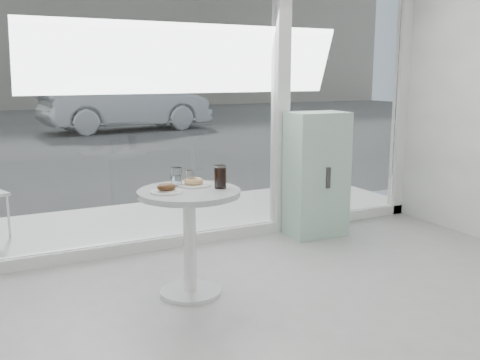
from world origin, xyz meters
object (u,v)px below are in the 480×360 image
plate_donut (194,183)px  water_tumbler_b (190,179)px  water_tumbler_a (176,178)px  cola_glass (220,177)px  main_table (189,220)px  car_silver (127,103)px  mint_cabinet (316,174)px  plate_fritter (167,189)px

plate_donut → water_tumbler_b: 0.04m
water_tumbler_a → cola_glass: cola_glass is taller
main_table → car_silver: 11.70m
mint_cabinet → plate_donut: mint_cabinet is taller
plate_fritter → plate_donut: plate_fritter is taller
plate_fritter → cola_glass: cola_glass is taller
water_tumbler_b → mint_cabinet: bearing=23.0°
main_table → plate_donut: 0.28m
plate_fritter → water_tumbler_a: size_ratio=1.67×
mint_cabinet → car_silver: bearing=87.3°
water_tumbler_b → cola_glass: cola_glass is taller
main_table → plate_fritter: size_ratio=3.47×
cola_glass → car_silver: bearing=78.1°
mint_cabinet → plate_fritter: mint_cabinet is taller
cola_glass → plate_fritter: bearing=175.2°
main_table → car_silver: size_ratio=0.17×
plate_fritter → water_tumbler_b: bearing=33.5°
plate_donut → water_tumbler_b: bearing=127.3°
mint_cabinet → cola_glass: size_ratio=7.42×
car_silver → plate_donut: car_silver is taller
main_table → plate_donut: size_ratio=3.24×
plate_donut → water_tumbler_b: (-0.02, 0.03, 0.03)m
car_silver → plate_fritter: size_ratio=20.69×
plate_donut → cola_glass: size_ratio=1.46×
main_table → water_tumbler_a: bearing=98.0°
mint_cabinet → plate_donut: 1.72m
mint_cabinet → plate_donut: size_ratio=5.08×
cola_glass → main_table: bearing=169.5°
plate_donut → mint_cabinet: bearing=24.1°
water_tumbler_a → car_silver: bearing=76.7°
water_tumbler_b → main_table: bearing=-114.6°
plate_fritter → cola_glass: bearing=-4.8°
car_silver → water_tumbler_a: (-2.65, -11.22, 0.07)m
main_table → plate_donut: plate_donut is taller
mint_cabinet → plate_fritter: size_ratio=5.44×
plate_fritter → plate_donut: (0.25, 0.12, -0.01)m
car_silver → cola_glass: size_ratio=28.19×
plate_donut → cola_glass: cola_glass is taller
car_silver → water_tumbler_b: car_silver is taller
car_silver → water_tumbler_a: size_ratio=34.53×
car_silver → water_tumbler_a: 11.53m
water_tumbler_a → water_tumbler_b: 0.10m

